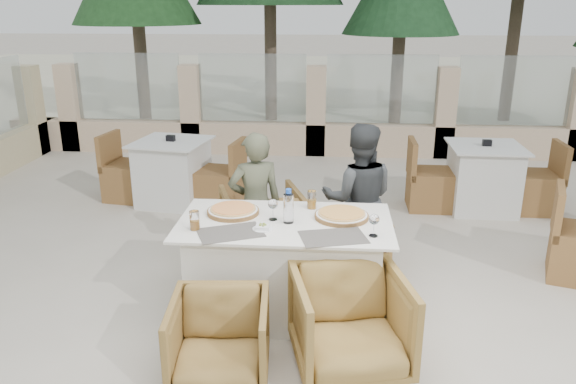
# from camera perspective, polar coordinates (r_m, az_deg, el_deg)

# --- Properties ---
(ground) EXTENTS (80.00, 80.00, 0.00)m
(ground) POSITION_cam_1_polar(r_m,az_deg,el_deg) (4.62, 0.95, -11.48)
(ground) COLOR beige
(ground) RESTS_ON ground
(sand_patch) EXTENTS (30.00, 16.00, 0.01)m
(sand_patch) POSITION_cam_1_polar(r_m,az_deg,el_deg) (18.14, 3.69, 11.34)
(sand_patch) COLOR beige
(sand_patch) RESTS_ON ground
(perimeter_wall_far) EXTENTS (10.00, 0.34, 1.60)m
(perimeter_wall_far) POSITION_cam_1_polar(r_m,az_deg,el_deg) (8.92, 2.87, 8.86)
(perimeter_wall_far) COLOR beige
(perimeter_wall_far) RESTS_ON ground
(dining_table) EXTENTS (1.60, 0.90, 0.77)m
(dining_table) POSITION_cam_1_polar(r_m,az_deg,el_deg) (4.36, -0.30, -7.69)
(dining_table) COLOR silver
(dining_table) RESTS_ON ground
(placemat_near_left) EXTENTS (0.53, 0.45, 0.00)m
(placemat_near_left) POSITION_cam_1_polar(r_m,az_deg,el_deg) (4.02, -5.87, -4.12)
(placemat_near_left) COLOR #58524C
(placemat_near_left) RESTS_ON dining_table
(placemat_near_right) EXTENTS (0.51, 0.40, 0.00)m
(placemat_near_right) POSITION_cam_1_polar(r_m,az_deg,el_deg) (3.94, 4.61, -4.58)
(placemat_near_right) COLOR #59534C
(placemat_near_right) RESTS_ON dining_table
(pizza_left) EXTENTS (0.41, 0.41, 0.05)m
(pizza_left) POSITION_cam_1_polar(r_m,az_deg,el_deg) (4.37, -5.60, -1.86)
(pizza_left) COLOR #E3541F
(pizza_left) RESTS_ON dining_table
(pizza_right) EXTENTS (0.46, 0.46, 0.05)m
(pizza_right) POSITION_cam_1_polar(r_m,az_deg,el_deg) (4.27, 5.47, -2.32)
(pizza_right) COLOR #CC6B1B
(pizza_right) RESTS_ON dining_table
(water_bottle) EXTENTS (0.09, 0.09, 0.26)m
(water_bottle) POSITION_cam_1_polar(r_m,az_deg,el_deg) (4.13, 0.05, -1.43)
(water_bottle) COLOR #A4C6D8
(water_bottle) RESTS_ON dining_table
(wine_glass_centre) EXTENTS (0.10, 0.10, 0.18)m
(wine_glass_centre) POSITION_cam_1_polar(r_m,az_deg,el_deg) (4.20, -1.54, -1.67)
(wine_glass_centre) COLOR white
(wine_glass_centre) RESTS_ON dining_table
(wine_glass_corner) EXTENTS (0.09, 0.09, 0.18)m
(wine_glass_corner) POSITION_cam_1_polar(r_m,az_deg,el_deg) (3.95, 8.72, -3.22)
(wine_glass_corner) COLOR silver
(wine_glass_corner) RESTS_ON dining_table
(beer_glass_left) EXTENTS (0.09, 0.09, 0.14)m
(beer_glass_left) POSITION_cam_1_polar(r_m,az_deg,el_deg) (4.08, -9.47, -2.86)
(beer_glass_left) COLOR orange
(beer_glass_left) RESTS_ON dining_table
(beer_glass_right) EXTENTS (0.08, 0.08, 0.15)m
(beer_glass_right) POSITION_cam_1_polar(r_m,az_deg,el_deg) (4.44, 2.43, -0.78)
(beer_glass_right) COLOR orange
(beer_glass_right) RESTS_ON dining_table
(olive_dish) EXTENTS (0.15, 0.15, 0.04)m
(olive_dish) POSITION_cam_1_polar(r_m,az_deg,el_deg) (4.05, -2.59, -3.52)
(olive_dish) COLOR white
(olive_dish) RESTS_ON dining_table
(armchair_far_left) EXTENTS (0.92, 0.93, 0.67)m
(armchair_far_left) POSITION_cam_1_polar(r_m,az_deg,el_deg) (5.32, -2.62, -3.25)
(armchair_far_left) COLOR olive
(armchair_far_left) RESTS_ON ground
(armchair_far_right) EXTENTS (0.72, 0.74, 0.60)m
(armchair_far_right) POSITION_cam_1_polar(r_m,az_deg,el_deg) (5.05, 6.17, -5.03)
(armchair_far_right) COLOR olive
(armchair_far_right) RESTS_ON ground
(armchair_near_left) EXTENTS (0.66, 0.68, 0.58)m
(armchair_near_left) POSITION_cam_1_polar(r_m,az_deg,el_deg) (3.71, -6.97, -14.78)
(armchair_near_left) COLOR olive
(armchair_near_left) RESTS_ON ground
(armchair_near_right) EXTENTS (0.86, 0.88, 0.67)m
(armchair_near_right) POSITION_cam_1_polar(r_m,az_deg,el_deg) (3.79, 6.33, -13.08)
(armchair_near_right) COLOR olive
(armchair_near_right) RESTS_ON ground
(diner_left) EXTENTS (0.55, 0.45, 1.30)m
(diner_left) POSITION_cam_1_polar(r_m,az_deg,el_deg) (4.90, -3.33, -1.33)
(diner_left) COLOR #50543D
(diner_left) RESTS_ON ground
(diner_right) EXTENTS (0.66, 0.52, 1.36)m
(diner_right) POSITION_cam_1_polar(r_m,az_deg,el_deg) (4.98, 7.17, -0.72)
(diner_right) COLOR #393C3E
(diner_right) RESTS_ON ground
(bg_table_a) EXTENTS (1.75, 1.08, 0.77)m
(bg_table_a) POSITION_cam_1_polar(r_m,az_deg,el_deg) (6.89, -11.61, 1.98)
(bg_table_a) COLOR silver
(bg_table_a) RESTS_ON ground
(bg_table_b) EXTENTS (1.65, 0.84, 0.77)m
(bg_table_b) POSITION_cam_1_polar(r_m,az_deg,el_deg) (6.91, 19.19, 1.35)
(bg_table_b) COLOR silver
(bg_table_b) RESTS_ON ground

